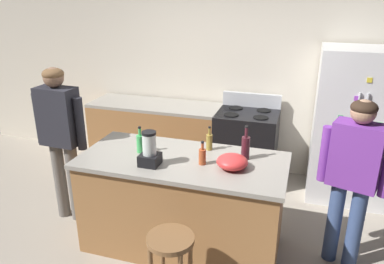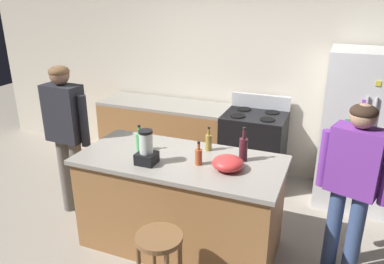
{
  "view_description": "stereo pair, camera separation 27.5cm",
  "coord_description": "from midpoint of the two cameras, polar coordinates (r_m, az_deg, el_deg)",
  "views": [
    {
      "loc": [
        1.01,
        -2.93,
        2.37
      ],
      "look_at": [
        0.0,
        0.3,
        1.08
      ],
      "focal_mm": 35.03,
      "sensor_mm": 36.0,
      "label": 1
    },
    {
      "loc": [
        1.26,
        -2.84,
        2.37
      ],
      "look_at": [
        0.0,
        0.3,
        1.08
      ],
      "focal_mm": 35.03,
      "sensor_mm": 36.0,
      "label": 2
    }
  ],
  "objects": [
    {
      "name": "ground_plane",
      "position": [
        3.9,
        0.38,
        -16.57
      ],
      "size": [
        14.0,
        14.0,
        0.0
      ],
      "primitive_type": "plane",
      "color": "#9E9384"
    },
    {
      "name": "back_wall",
      "position": [
        5.07,
        8.65,
        8.98
      ],
      "size": [
        8.0,
        0.1,
        2.7
      ],
      "primitive_type": "cube",
      "color": "beige",
      "rests_on": "ground_plane"
    },
    {
      "name": "kitchen_island",
      "position": [
        3.64,
        0.4,
        -10.7
      ],
      "size": [
        1.89,
        0.88,
        0.93
      ],
      "color": "#9E6B3D",
      "rests_on": "ground_plane"
    },
    {
      "name": "back_counter_run",
      "position": [
        5.2,
        -1.52,
        -0.66
      ],
      "size": [
        2.0,
        0.64,
        0.93
      ],
      "color": "#9E6B3D",
      "rests_on": "ground_plane"
    },
    {
      "name": "refrigerator",
      "position": [
        4.65,
        26.26,
        0.1
      ],
      "size": [
        0.9,
        0.73,
        1.79
      ],
      "color": "silver",
      "rests_on": "ground_plane"
    },
    {
      "name": "stove_range",
      "position": [
        4.86,
        10.91,
        -2.48
      ],
      "size": [
        0.76,
        0.65,
        1.11
      ],
      "color": "black",
      "rests_on": "ground_plane"
    },
    {
      "name": "person_by_island_left",
      "position": [
        4.11,
        -16.85,
        0.62
      ],
      "size": [
        0.59,
        0.24,
        1.67
      ],
      "color": "#66605B",
      "rests_on": "ground_plane"
    },
    {
      "name": "person_by_sink_right",
      "position": [
        3.4,
        25.48,
        -6.16
      ],
      "size": [
        0.59,
        0.33,
        1.56
      ],
      "color": "#384C7A",
      "rests_on": "ground_plane"
    },
    {
      "name": "bar_stool",
      "position": [
        2.98,
        -2.21,
        -17.82
      ],
      "size": [
        0.36,
        0.36,
        0.66
      ],
      "color": "brown",
      "rests_on": "ground_plane"
    },
    {
      "name": "blender_appliance",
      "position": [
        3.28,
        -4.6,
        -2.74
      ],
      "size": [
        0.17,
        0.17,
        0.31
      ],
      "color": "black",
      "rests_on": "kitchen_island"
    },
    {
      "name": "bottle_soda",
      "position": [
        3.56,
        -5.78,
        -1.45
      ],
      "size": [
        0.07,
        0.07,
        0.26
      ],
      "color": "#3FB259",
      "rests_on": "kitchen_island"
    },
    {
      "name": "bottle_wine",
      "position": [
        3.38,
        10.14,
        -2.53
      ],
      "size": [
        0.08,
        0.08,
        0.32
      ],
      "color": "#471923",
      "rests_on": "kitchen_island"
    },
    {
      "name": "bottle_vinegar",
      "position": [
        3.56,
        4.75,
        -1.53
      ],
      "size": [
        0.06,
        0.06,
        0.24
      ],
      "color": "olive",
      "rests_on": "kitchen_island"
    },
    {
      "name": "bottle_cooking_sauce",
      "position": [
        3.27,
        3.42,
        -3.74
      ],
      "size": [
        0.06,
        0.06,
        0.22
      ],
      "color": "#B24C26",
      "rests_on": "kitchen_island"
    },
    {
      "name": "mixing_bowl",
      "position": [
        3.21,
        7.92,
        -4.76
      ],
      "size": [
        0.27,
        0.27,
        0.12
      ],
      "primitive_type": "ellipsoid",
      "color": "red",
      "rests_on": "kitchen_island"
    }
  ]
}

